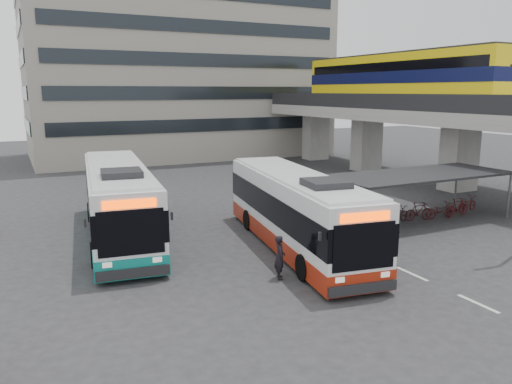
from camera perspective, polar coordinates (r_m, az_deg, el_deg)
name	(u,v)px	position (r m, az deg, el deg)	size (l,w,h in m)	color
ground	(313,260)	(20.71, 6.51, -7.74)	(120.00, 120.00, 0.00)	#28282B
viaduct	(407,98)	(40.68, 16.86, 10.21)	(8.00, 32.00, 9.68)	gray
bike_shelter	(418,195)	(27.82, 18.03, -0.36)	(10.00, 4.00, 2.54)	#595B60
office_block	(177,35)	(55.27, -9.02, 17.28)	(30.00, 15.00, 25.00)	gray
road_markings	(412,274)	(19.99, 17.38, -8.92)	(0.15, 7.60, 0.01)	beige
bus_main	(296,211)	(21.87, 4.59, -2.19)	(4.44, 12.20, 3.53)	white
bus_teal	(118,202)	(24.14, -15.45, -1.10)	(4.21, 12.68, 3.68)	white
pedestrian	(280,257)	(18.42, 2.74, -7.46)	(0.60, 0.39, 1.64)	black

